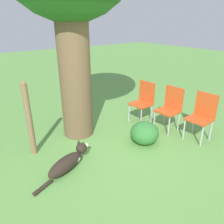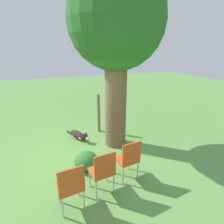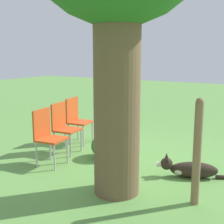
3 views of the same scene
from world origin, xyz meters
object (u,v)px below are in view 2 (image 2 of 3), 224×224
object	(u,v)px
dog	(79,135)
red_chair_1	(103,170)
fence_post	(99,113)
red_chair_2	(129,158)
oak_tree	(116,27)
red_chair_0	(71,185)

from	to	relation	value
dog	red_chair_1	size ratio (longest dim) A/B	1.21
dog	fence_post	xyz separation A→B (m)	(-0.31, 0.79, 0.55)
red_chair_2	red_chair_1	bearing A→B (deg)	100.08
oak_tree	red_chair_0	distance (m)	3.71
oak_tree	red_chair_0	size ratio (longest dim) A/B	4.87
red_chair_1	red_chair_2	world-z (taller)	same
fence_post	dog	bearing A→B (deg)	-68.94
red_chair_1	red_chair_2	distance (m)	0.67
oak_tree	red_chair_0	bearing A→B (deg)	-41.38
oak_tree	red_chair_0	world-z (taller)	oak_tree
fence_post	red_chair_2	distance (m)	2.58
dog	red_chair_2	bearing A→B (deg)	-6.72
red_chair_0	red_chair_1	distance (m)	0.67
oak_tree	red_chair_1	size ratio (longest dim) A/B	4.87
oak_tree	fence_post	size ratio (longest dim) A/B	3.41
red_chair_1	red_chair_0	bearing A→B (deg)	100.08
oak_tree	fence_post	bearing A→B (deg)	-169.55
dog	red_chair_0	size ratio (longest dim) A/B	1.21
oak_tree	red_chair_1	world-z (taller)	oak_tree
fence_post	red_chair_1	xyz separation A→B (m)	(2.74, -0.82, -0.14)
dog	fence_post	size ratio (longest dim) A/B	0.85
dog	red_chair_1	xyz separation A→B (m)	(2.43, -0.03, 0.41)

